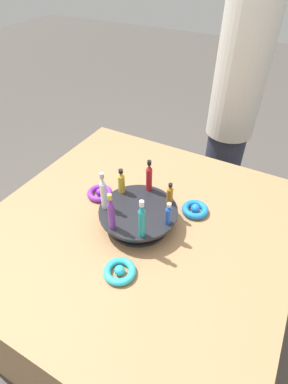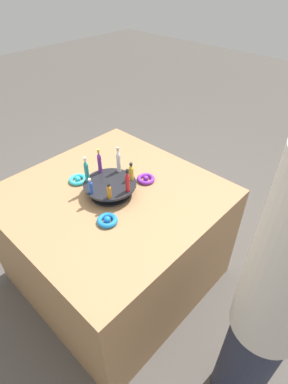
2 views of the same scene
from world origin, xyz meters
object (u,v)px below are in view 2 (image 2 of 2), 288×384
at_px(bottle_teal, 86,171).
at_px(ribbon_bow_teal, 78,180).
at_px(bottle_amber, 109,191).
at_px(person_figure, 274,304).
at_px(ribbon_bow_purple, 146,179).
at_px(bottle_gold, 131,172).
at_px(bottle_clear, 119,161).
at_px(bottle_blue, 90,187).
at_px(bottle_red, 128,181).
at_px(display_stand, 110,187).
at_px(bottle_purple, 99,162).
at_px(ribbon_bow_blue, 107,220).

height_order(bottle_teal, ribbon_bow_teal, bottle_teal).
bearing_deg(bottle_teal, bottle_amber, -93.38).
bearing_deg(person_figure, ribbon_bow_teal, 3.54).
distance_m(bottle_teal, ribbon_bow_purple, 0.35).
xyz_separation_m(ribbon_bow_purple, person_figure, (-0.29, -0.89, 0.06)).
relative_size(bottle_gold, ribbon_bow_purple, 0.99).
xyz_separation_m(bottle_gold, ribbon_bow_purple, (0.11, -0.00, -0.11)).
xyz_separation_m(bottle_clear, bottle_blue, (-0.23, -0.04, -0.03)).
relative_size(bottle_red, bottle_gold, 1.30).
height_order(bottle_clear, person_figure, person_figure).
bearing_deg(bottle_amber, ribbon_bow_purple, 5.39).
xyz_separation_m(display_stand, bottle_clear, (0.11, 0.05, 0.10)).
bearing_deg(bottle_purple, bottle_teal, -170.52).
distance_m(display_stand, bottle_amber, 0.14).
height_order(display_stand, bottle_blue, bottle_blue).
height_order(bottle_clear, bottle_amber, bottle_clear).
xyz_separation_m(bottle_purple, ribbon_bow_teal, (-0.09, 0.10, -0.13)).
relative_size(display_stand, bottle_gold, 2.78).
xyz_separation_m(bottle_red, ribbon_bow_purple, (0.20, 0.06, -0.12)).
distance_m(bottle_gold, person_figure, 0.92).
distance_m(bottle_gold, bottle_teal, 0.24).
bearing_deg(ribbon_bow_blue, person_figure, -83.58).
distance_m(bottle_red, bottle_blue, 0.19).
relative_size(bottle_teal, bottle_amber, 1.73).
bearing_deg(person_figure, display_stand, 0.00).
xyz_separation_m(bottle_gold, ribbon_bow_blue, (-0.27, -0.10, -0.10)).
height_order(display_stand, bottle_gold, bottle_gold).
bearing_deg(bottle_teal, bottle_red, -67.66).
relative_size(ribbon_bow_blue, ribbon_bow_purple, 0.99).
height_order(bottle_gold, bottle_blue, bottle_gold).
bearing_deg(ribbon_bow_teal, display_stand, -75.76).
bearing_deg(person_figure, ribbon_bow_purple, -13.72).
relative_size(bottle_gold, bottle_amber, 1.18).
relative_size(bottle_clear, ribbon_bow_blue, 1.49).
relative_size(display_stand, bottle_clear, 1.87).
height_order(display_stand, person_figure, person_figure).
distance_m(bottle_red, bottle_teal, 0.24).
bearing_deg(ribbon_bow_blue, bottle_teal, 70.12).
bearing_deg(bottle_teal, ribbon_bow_blue, -109.88).
height_order(bottle_clear, bottle_purple, bottle_clear).
bearing_deg(bottle_amber, bottle_gold, 9.48).
xyz_separation_m(bottle_gold, bottle_teal, (-0.18, 0.16, 0.02)).
bearing_deg(person_figure, bottle_clear, -6.09).
height_order(display_stand, ribbon_bow_purple, display_stand).
bearing_deg(bottle_blue, bottle_teal, 60.91).
relative_size(bottle_clear, bottle_purple, 1.04).
height_order(bottle_amber, ribbon_bow_purple, bottle_amber).
height_order(bottle_red, bottle_blue, bottle_red).
xyz_separation_m(display_stand, ribbon_bow_teal, (-0.06, 0.22, -0.03)).
relative_size(display_stand, ribbon_bow_blue, 2.78).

